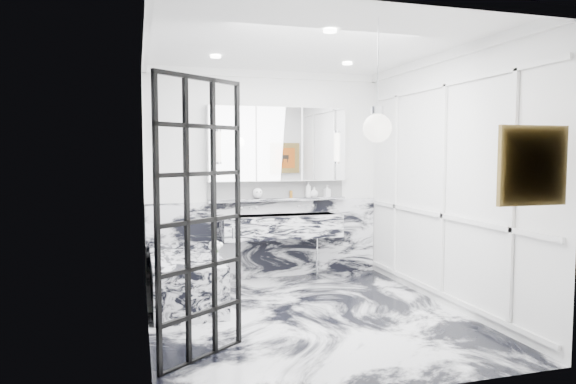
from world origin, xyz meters
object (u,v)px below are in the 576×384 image
object	(u,v)px
trough_sink	(281,226)
bathtub	(185,278)
crittall_door	(201,221)
mirror_cabinet	(278,144)

from	to	relation	value
trough_sink	bathtub	bearing A→B (deg)	-153.52
crittall_door	mirror_cabinet	bearing A→B (deg)	25.75
mirror_cabinet	bathtub	world-z (taller)	mirror_cabinet
trough_sink	bathtub	xyz separation A→B (m)	(-1.33, -0.66, -0.45)
crittall_door	mirror_cabinet	xyz separation A→B (m)	(1.34, 2.51, 0.67)
trough_sink	mirror_cabinet	size ratio (longest dim) A/B	0.84
bathtub	crittall_door	bearing A→B (deg)	-90.35
crittall_door	trough_sink	bearing A→B (deg)	24.06
crittall_door	trough_sink	distance (m)	2.73
trough_sink	crittall_door	bearing A→B (deg)	-119.66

